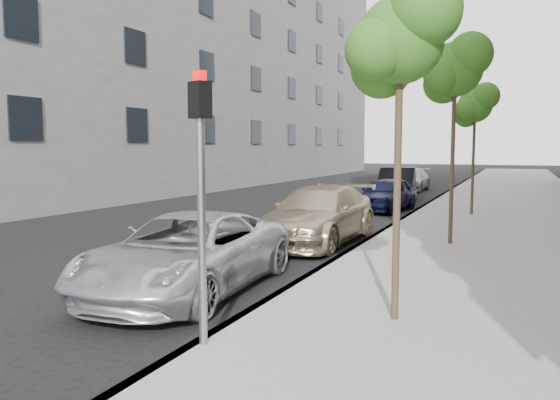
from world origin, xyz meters
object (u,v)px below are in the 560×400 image
Objects in this scene: tree_near at (402,41)px; signal_pole at (201,177)px; sedan_blue at (386,194)px; suv at (318,215)px; minivan at (188,253)px; sedan_rear at (410,179)px; tree_mid at (456,70)px; tree_far at (476,106)px; sedan_black at (397,184)px.

tree_near is 1.40× the size of signal_pole.
suv is at bearing -81.81° from sedan_blue.
minivan is 1.09× the size of sedan_rear.
tree_near is at bearing -79.65° from sedan_rear.
tree_mid is at bearing 90.00° from tree_near.
sedan_black is at bearing 123.59° from tree_far.
tree_mid reaches higher than signal_pole.
tree_far is at bearing 69.67° from minivan.
sedan_black is (-3.88, 18.84, -3.12)m from tree_near.
suv reaches higher than sedan_blue.
suv is at bearing 124.03° from signal_pole.
sedan_black is 5.88m from sedan_rear.
tree_mid is 8.96m from sedan_blue.
tree_mid reaches higher than suv.
suv is 1.08× the size of sedan_black.
sedan_rear is (-4.32, 11.70, -3.30)m from tree_far.
sedan_blue is (0.39, 13.44, -0.01)m from minivan.
minivan is 1.25× the size of sedan_blue.
signal_pole is 0.72× the size of sedan_rear.
minivan is at bearing -83.48° from sedan_blue.
tree_far is 1.17× the size of sedan_blue.
tree_near is at bearing -59.96° from suv.
signal_pole reaches higher than sedan_black.
minivan is 13.45m from sedan_blue.
tree_near reaches higher than sedan_rear.
tree_mid is 1.56× the size of signal_pole.
sedan_black is (-0.55, 4.89, 0.10)m from sedan_blue.
tree_far reaches higher than minivan.
tree_near is 0.90× the size of suv.
sedan_black is at bearing 107.45° from tree_mid.
tree_mid is 1.29× the size of sedan_blue.
signal_pole is 0.64× the size of suv.
tree_far reaches higher than suv.
signal_pole is at bearing -97.37° from tree_far.
tree_near is 4.94m from minivan.
tree_far is 4.77m from sedan_blue.
sedan_blue is (-3.33, 13.96, -3.22)m from tree_near.
tree_far is at bearing -64.25° from sedan_black.
minivan is (-3.72, -12.49, -3.27)m from tree_far.
sedan_blue is at bearing -91.37° from sedan_black.
tree_far is 8.33m from suv.
signal_pole reaches higher than suv.
tree_far is at bearing 90.00° from tree_near.
tree_mid is 1.00× the size of suv.
tree_far is 15.13m from signal_pole.
suv is (-3.33, -0.43, -3.62)m from tree_mid.
sedan_black is (-1.95, 20.74, -1.38)m from signal_pole.
tree_near is 6.52m from tree_mid.
tree_near reaches higher than signal_pole.
tree_mid is at bearing -80.39° from sedan_black.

